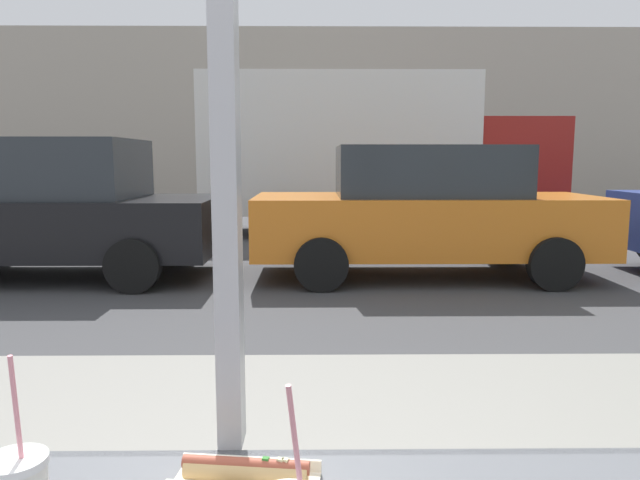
{
  "coord_description": "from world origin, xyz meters",
  "views": [
    {
      "loc": [
        0.17,
        -1.09,
        1.54
      ],
      "look_at": [
        0.22,
        2.72,
        1.01
      ],
      "focal_mm": 32.79,
      "sensor_mm": 36.0,
      "label": 1
    }
  ],
  "objects": [
    {
      "name": "building_facade_far",
      "position": [
        0.0,
        20.14,
        3.01
      ],
      "size": [
        28.0,
        1.2,
        6.02
      ],
      "primitive_type": "cube",
      "color": "#A89E8E",
      "rests_on": "ground"
    },
    {
      "name": "parked_car_orange",
      "position": [
        1.64,
        6.51,
        0.87
      ],
      "size": [
        4.44,
        1.94,
        1.71
      ],
      "color": "orange",
      "rests_on": "ground"
    },
    {
      "name": "box_truck",
      "position": [
        1.34,
        11.13,
        1.72
      ],
      "size": [
        7.17,
        2.44,
        3.2
      ],
      "color": "silver",
      "rests_on": "ground"
    },
    {
      "name": "ground_plane",
      "position": [
        0.0,
        8.0,
        0.0
      ],
      "size": [
        60.0,
        60.0,
        0.0
      ],
      "primitive_type": "plane",
      "color": "#424244"
    },
    {
      "name": "parked_car_black",
      "position": [
        -3.24,
        6.51,
        0.9
      ],
      "size": [
        4.27,
        2.07,
        1.8
      ],
      "color": "black",
      "rests_on": "ground"
    },
    {
      "name": "hotdog_tray_far",
      "position": [
        0.05,
        -0.09,
        0.97
      ],
      "size": [
        0.28,
        0.13,
        0.05
      ],
      "color": "beige",
      "rests_on": "window_counter"
    },
    {
      "name": "sidewalk_strip",
      "position": [
        0.0,
        1.6,
        0.07
      ],
      "size": [
        16.0,
        2.8,
        0.13
      ],
      "primitive_type": "cube",
      "color": "gray",
      "rests_on": "ground"
    }
  ]
}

